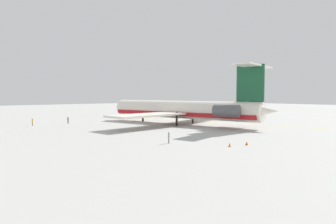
{
  "coord_description": "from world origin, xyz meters",
  "views": [
    {
      "loc": [
        -53.39,
        59.94,
        7.2
      ],
      "look_at": [
        -1.64,
        15.56,
        3.15
      ],
      "focal_mm": 31.03,
      "sensor_mm": 36.0,
      "label": 1
    }
  ],
  "objects": [
    {
      "name": "main_jetliner",
      "position": [
        -2.9,
        11.29,
        3.66
      ],
      "size": [
        45.68,
        40.72,
        13.4
      ],
      "rotation": [
        0.0,
        0.0,
        0.21
      ],
      "color": "silver",
      "rests_on": "ground"
    },
    {
      "name": "ground_crew_portside",
      "position": [
        25.57,
        -3.4,
        1.15
      ],
      "size": [
        0.32,
        0.37,
        1.81
      ],
      "rotation": [
        0.0,
        0.0,
        0.69
      ],
      "color": "black",
      "rests_on": "ground"
    },
    {
      "name": "ground_crew_near_nose",
      "position": [
        17.74,
        31.91,
        1.14
      ],
      "size": [
        0.29,
        0.44,
        1.8
      ],
      "rotation": [
        0.0,
        0.0,
        5.95
      ],
      "color": "black",
      "rests_on": "ground"
    },
    {
      "name": "taxiway_centreline",
      "position": [
        -1.64,
        2.57,
        0.0
      ],
      "size": [
        93.38,
        26.8,
        0.01
      ],
      "primitive_type": "cube",
      "rotation": [
        0.0,
        0.0,
        0.28
      ],
      "color": "gold",
      "rests_on": "ground"
    },
    {
      "name": "safety_cone_wingtip",
      "position": [
        -28.7,
        27.49,
        0.28
      ],
      "size": [
        0.4,
        0.4,
        0.55
      ],
      "primitive_type": "cone",
      "color": "#EA590F",
      "rests_on": "ground"
    },
    {
      "name": "ground_crew_near_tail",
      "position": [
        -21.11,
        32.11,
        1.05
      ],
      "size": [
        0.31,
        0.33,
        1.66
      ],
      "rotation": [
        0.0,
        0.0,
        0.76
      ],
      "color": "black",
      "rests_on": "ground"
    },
    {
      "name": "ground_crew_starboard",
      "position": [
        17.28,
        40.42,
        1.09
      ],
      "size": [
        0.43,
        0.28,
        1.72
      ],
      "rotation": [
        0.0,
        0.0,
        4.56
      ],
      "color": "black",
      "rests_on": "ground"
    },
    {
      "name": "safety_cone_nose",
      "position": [
        -29.48,
        24.57,
        0.28
      ],
      "size": [
        0.4,
        0.4,
        0.55
      ],
      "primitive_type": "cone",
      "color": "#EA590F",
      "rests_on": "ground"
    },
    {
      "name": "ground",
      "position": [
        0.0,
        0.0,
        0.0
      ],
      "size": [
        328.72,
        328.72,
        0.0
      ],
      "primitive_type": "plane",
      "color": "#ADADA8"
    }
  ]
}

